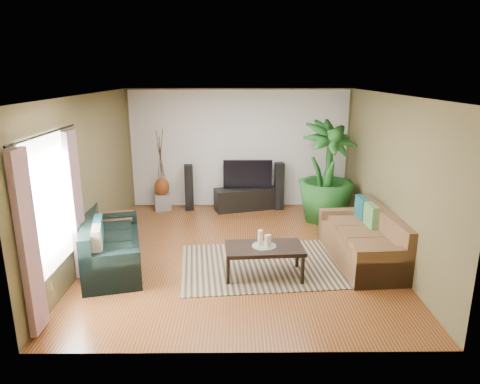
{
  "coord_description": "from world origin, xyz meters",
  "views": [
    {
      "loc": [
        -0.06,
        -6.89,
        3.03
      ],
      "look_at": [
        0.0,
        0.2,
        1.05
      ],
      "focal_mm": 32.0,
      "sensor_mm": 36.0,
      "label": 1
    }
  ],
  "objects_px": {
    "pedestal": "(163,202)",
    "side_table": "(119,229)",
    "television": "(248,174)",
    "sofa_left": "(112,242)",
    "coffee_table": "(264,261)",
    "speaker_left": "(189,188)",
    "potted_plant": "(327,172)",
    "sofa_right": "(362,236)",
    "vase": "(162,187)",
    "tv_stand": "(248,199)",
    "speaker_right": "(279,186)"
  },
  "relations": [
    {
      "from": "television",
      "to": "side_table",
      "type": "height_order",
      "value": "television"
    },
    {
      "from": "side_table",
      "to": "potted_plant",
      "type": "bearing_deg",
      "value": 16.83
    },
    {
      "from": "sofa_right",
      "to": "vase",
      "type": "xyz_separation_m",
      "value": [
        -3.77,
        2.81,
        0.1
      ]
    },
    {
      "from": "television",
      "to": "speaker_right",
      "type": "bearing_deg",
      "value": 0.0
    },
    {
      "from": "potted_plant",
      "to": "vase",
      "type": "bearing_deg",
      "value": 167.54
    },
    {
      "from": "coffee_table",
      "to": "vase",
      "type": "xyz_separation_m",
      "value": [
        -2.11,
        3.36,
        0.28
      ]
    },
    {
      "from": "sofa_left",
      "to": "coffee_table",
      "type": "xyz_separation_m",
      "value": [
        2.41,
        -0.36,
        -0.18
      ]
    },
    {
      "from": "potted_plant",
      "to": "sofa_left",
      "type": "bearing_deg",
      "value": -150.23
    },
    {
      "from": "sofa_left",
      "to": "sofa_right",
      "type": "distance_m",
      "value": 4.07
    },
    {
      "from": "tv_stand",
      "to": "vase",
      "type": "bearing_deg",
      "value": 163.94
    },
    {
      "from": "sofa_left",
      "to": "potted_plant",
      "type": "bearing_deg",
      "value": -74.56
    },
    {
      "from": "side_table",
      "to": "sofa_right",
      "type": "bearing_deg",
      "value": -10.75
    },
    {
      "from": "television",
      "to": "vase",
      "type": "xyz_separation_m",
      "value": [
        -1.95,
        0.0,
        -0.3
      ]
    },
    {
      "from": "vase",
      "to": "tv_stand",
      "type": "bearing_deg",
      "value": 0.0
    },
    {
      "from": "speaker_left",
      "to": "pedestal",
      "type": "height_order",
      "value": "speaker_left"
    },
    {
      "from": "pedestal",
      "to": "side_table",
      "type": "relative_size",
      "value": 0.66
    },
    {
      "from": "sofa_right",
      "to": "speaker_left",
      "type": "distance_m",
      "value": 4.2
    },
    {
      "from": "speaker_right",
      "to": "pedestal",
      "type": "height_order",
      "value": "speaker_right"
    },
    {
      "from": "sofa_left",
      "to": "pedestal",
      "type": "height_order",
      "value": "sofa_left"
    },
    {
      "from": "side_table",
      "to": "vase",
      "type": "bearing_deg",
      "value": 77.07
    },
    {
      "from": "sofa_right",
      "to": "vase",
      "type": "distance_m",
      "value": 4.7
    },
    {
      "from": "coffee_table",
      "to": "potted_plant",
      "type": "relative_size",
      "value": 0.56
    },
    {
      "from": "sofa_left",
      "to": "coffee_table",
      "type": "height_order",
      "value": "sofa_left"
    },
    {
      "from": "coffee_table",
      "to": "side_table",
      "type": "xyz_separation_m",
      "value": [
        -2.57,
        1.36,
        0.03
      ]
    },
    {
      "from": "speaker_right",
      "to": "speaker_left",
      "type": "bearing_deg",
      "value": 173.98
    },
    {
      "from": "sofa_right",
      "to": "coffee_table",
      "type": "relative_size",
      "value": 1.72
    },
    {
      "from": "vase",
      "to": "potted_plant",
      "type": "bearing_deg",
      "value": -12.46
    },
    {
      "from": "television",
      "to": "speaker_right",
      "type": "relative_size",
      "value": 1.02
    },
    {
      "from": "potted_plant",
      "to": "side_table",
      "type": "distance_m",
      "value": 4.27
    },
    {
      "from": "speaker_right",
      "to": "television",
      "type": "bearing_deg",
      "value": 173.27
    },
    {
      "from": "sofa_left",
      "to": "side_table",
      "type": "bearing_deg",
      "value": -5.13
    },
    {
      "from": "coffee_table",
      "to": "speaker_left",
      "type": "relative_size",
      "value": 1.13
    },
    {
      "from": "tv_stand",
      "to": "television",
      "type": "bearing_deg",
      "value": 0.0
    },
    {
      "from": "coffee_table",
      "to": "speaker_right",
      "type": "distance_m",
      "value": 3.42
    },
    {
      "from": "vase",
      "to": "speaker_left",
      "type": "bearing_deg",
      "value": -2.36
    },
    {
      "from": "coffee_table",
      "to": "pedestal",
      "type": "bearing_deg",
      "value": 118.3
    },
    {
      "from": "tv_stand",
      "to": "potted_plant",
      "type": "height_order",
      "value": "potted_plant"
    },
    {
      "from": "sofa_left",
      "to": "potted_plant",
      "type": "relative_size",
      "value": 0.92
    },
    {
      "from": "side_table",
      "to": "tv_stand",
      "type": "bearing_deg",
      "value": 39.76
    },
    {
      "from": "tv_stand",
      "to": "television",
      "type": "relative_size",
      "value": 1.36
    },
    {
      "from": "speaker_right",
      "to": "potted_plant",
      "type": "xyz_separation_m",
      "value": [
        0.9,
        -0.79,
        0.51
      ]
    },
    {
      "from": "television",
      "to": "side_table",
      "type": "xyz_separation_m",
      "value": [
        -2.41,
        -2.0,
        -0.55
      ]
    },
    {
      "from": "tv_stand",
      "to": "pedestal",
      "type": "xyz_separation_m",
      "value": [
        -1.95,
        0.0,
        -0.07
      ]
    },
    {
      "from": "speaker_right",
      "to": "pedestal",
      "type": "bearing_deg",
      "value": 173.27
    },
    {
      "from": "sofa_left",
      "to": "coffee_table",
      "type": "bearing_deg",
      "value": -112.88
    },
    {
      "from": "speaker_left",
      "to": "speaker_right",
      "type": "distance_m",
      "value": 2.05
    },
    {
      "from": "pedestal",
      "to": "side_table",
      "type": "height_order",
      "value": "side_table"
    },
    {
      "from": "sofa_left",
      "to": "potted_plant",
      "type": "xyz_separation_m",
      "value": [
        3.86,
        2.21,
        0.63
      ]
    },
    {
      "from": "potted_plant",
      "to": "side_table",
      "type": "bearing_deg",
      "value": -163.17
    },
    {
      "from": "speaker_left",
      "to": "potted_plant",
      "type": "distance_m",
      "value": 3.09
    }
  ]
}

